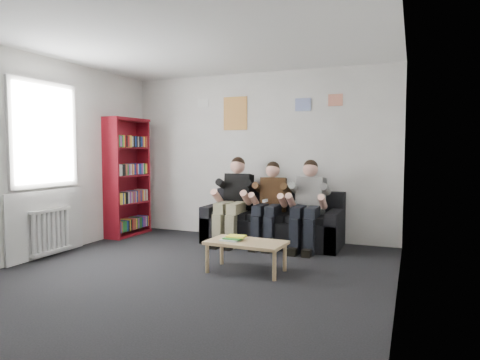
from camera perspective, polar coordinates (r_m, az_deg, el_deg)
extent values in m
plane|color=black|center=(4.98, -7.60, -12.84)|extent=(5.00, 5.00, 0.00)
plane|color=white|center=(4.93, -7.91, 18.79)|extent=(5.00, 5.00, 0.00)
plane|color=silver|center=(7.04, 2.42, 3.27)|extent=(4.50, 0.00, 4.50)
plane|color=silver|center=(6.20, -26.13, 2.77)|extent=(0.00, 5.00, 5.00)
plane|color=silver|center=(4.14, 20.44, 2.52)|extent=(0.00, 5.00, 5.00)
cube|color=black|center=(6.62, 4.32, -6.80)|extent=(2.08, 0.85, 0.40)
cube|color=black|center=(6.87, 5.18, -3.02)|extent=(2.08, 0.19, 0.41)
cube|color=black|center=(6.95, -3.23, -5.57)|extent=(0.17, 0.85, 0.57)
cube|color=black|center=(6.39, 12.57, -6.51)|extent=(0.17, 0.85, 0.57)
cube|color=black|center=(6.51, 4.13, -4.79)|extent=(1.74, 0.59, 0.09)
cube|color=maroon|center=(7.44, -14.72, 0.39)|extent=(0.30, 0.89, 1.97)
cube|color=tan|center=(5.09, 0.84, -8.36)|extent=(0.92, 0.50, 0.04)
cylinder|color=tan|center=(5.12, -4.40, -10.43)|extent=(0.05, 0.05, 0.33)
cylinder|color=tan|center=(4.82, 4.60, -11.35)|extent=(0.05, 0.05, 0.33)
cylinder|color=tan|center=(5.48, -2.45, -9.45)|extent=(0.05, 0.05, 0.33)
cylinder|color=tan|center=(5.20, 5.99, -10.20)|extent=(0.05, 0.05, 0.33)
cube|color=silver|center=(5.11, -1.28, -8.00)|extent=(0.22, 0.16, 0.02)
cube|color=green|center=(5.13, -0.89, -7.76)|extent=(0.22, 0.16, 0.02)
cube|color=#FFF335|center=(5.15, -0.50, -7.52)|extent=(0.22, 0.16, 0.02)
cube|color=black|center=(6.79, -0.18, -1.60)|extent=(0.42, 0.31, 0.60)
sphere|color=#E8A48D|center=(6.72, -0.32, 1.85)|extent=(0.23, 0.23, 0.23)
sphere|color=black|center=(6.74, -0.27, 2.17)|extent=(0.22, 0.22, 0.22)
cube|color=gray|center=(6.52, -1.24, -3.69)|extent=(0.38, 0.48, 0.16)
cube|color=gray|center=(6.37, -2.06, -6.80)|extent=(0.36, 0.15, 0.49)
cube|color=black|center=(6.35, -2.29, -8.61)|extent=(0.36, 0.27, 0.11)
cube|color=#51341B|center=(6.59, 4.47, -1.98)|extent=(0.39, 0.28, 0.55)
sphere|color=#E8A48D|center=(6.52, 4.38, 1.29)|extent=(0.21, 0.21, 0.21)
sphere|color=black|center=(6.53, 4.42, 1.60)|extent=(0.20, 0.20, 0.20)
cube|color=black|center=(6.34, 3.66, -3.98)|extent=(0.35, 0.45, 0.15)
cube|color=black|center=(6.19, 3.02, -7.12)|extent=(0.33, 0.14, 0.49)
cube|color=black|center=(6.18, 2.83, -9.01)|extent=(0.33, 0.25, 0.10)
cube|color=white|center=(6.23, 3.38, -2.77)|extent=(0.04, 0.14, 0.04)
cube|color=silver|center=(6.44, 9.41, -2.06)|extent=(0.40, 0.30, 0.57)
sphere|color=#E8A48D|center=(6.37, 9.37, 1.42)|extent=(0.22, 0.22, 0.22)
sphere|color=black|center=(6.38, 9.41, 1.74)|extent=(0.21, 0.21, 0.21)
cube|color=black|center=(6.17, 8.77, -4.21)|extent=(0.36, 0.46, 0.15)
cube|color=black|center=(6.01, 8.25, -7.48)|extent=(0.34, 0.14, 0.49)
cube|color=black|center=(6.00, 8.09, -9.43)|extent=(0.34, 0.26, 0.10)
cylinder|color=white|center=(6.17, -25.78, -6.57)|extent=(0.06, 0.06, 0.60)
cylinder|color=white|center=(6.22, -25.23, -6.47)|extent=(0.06, 0.06, 0.60)
cylinder|color=white|center=(6.27, -24.69, -6.36)|extent=(0.06, 0.06, 0.60)
cylinder|color=white|center=(6.33, -24.16, -6.26)|extent=(0.06, 0.06, 0.60)
cylinder|color=white|center=(6.38, -23.64, -6.16)|extent=(0.06, 0.06, 0.60)
cylinder|color=white|center=(6.44, -23.13, -6.06)|extent=(0.06, 0.06, 0.60)
cylinder|color=white|center=(6.49, -22.63, -5.96)|extent=(0.06, 0.06, 0.60)
cylinder|color=white|center=(6.55, -22.13, -5.87)|extent=(0.06, 0.06, 0.60)
cube|color=white|center=(6.41, -23.83, -8.68)|extent=(0.10, 0.64, 0.04)
cube|color=white|center=(6.31, -23.97, -3.71)|extent=(0.10, 0.64, 0.04)
cube|color=white|center=(6.32, -24.74, 5.55)|extent=(0.02, 1.00, 1.30)
cube|color=silver|center=(6.37, -24.86, 11.67)|extent=(0.05, 1.12, 0.06)
cube|color=silver|center=(6.33, -24.50, -0.61)|extent=(0.05, 1.12, 0.06)
cube|color=silver|center=(6.39, -24.36, -5.26)|extent=(0.03, 1.30, 0.90)
cube|color=gold|center=(7.20, -0.63, 8.87)|extent=(0.42, 0.01, 0.55)
cube|color=blue|center=(6.85, 8.41, 9.91)|extent=(0.25, 0.01, 0.20)
cube|color=#D94490|center=(6.76, 12.61, 10.37)|extent=(0.22, 0.01, 0.18)
cube|color=white|center=(7.47, -4.95, 10.22)|extent=(0.20, 0.01, 0.14)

